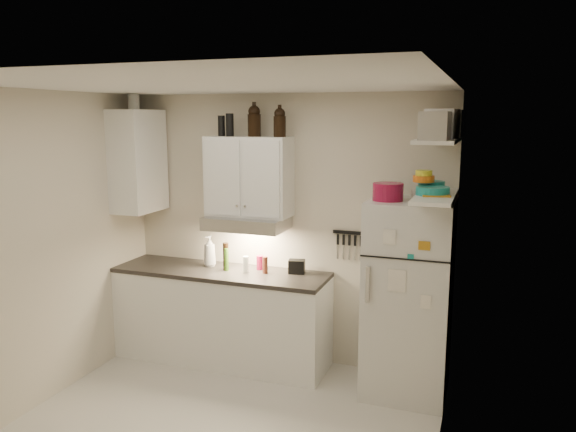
% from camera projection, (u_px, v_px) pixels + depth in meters
% --- Properties ---
extents(ceiling, '(3.20, 3.00, 0.02)m').
position_uv_depth(ceiling, '(209.00, 83.00, 3.83)').
color(ceiling, white).
rests_on(ceiling, ground).
extents(back_wall, '(3.20, 0.02, 2.60)m').
position_uv_depth(back_wall, '(285.00, 229.00, 5.46)').
color(back_wall, beige).
rests_on(back_wall, ground).
extents(left_wall, '(0.02, 3.00, 2.60)m').
position_uv_depth(left_wall, '(38.00, 251.00, 4.60)').
color(left_wall, beige).
rests_on(left_wall, ground).
extents(right_wall, '(0.02, 3.00, 2.60)m').
position_uv_depth(right_wall, '(443.00, 291.00, 3.52)').
color(right_wall, beige).
rests_on(right_wall, ground).
extents(base_cabinet, '(2.10, 0.60, 0.88)m').
position_uv_depth(base_cabinet, '(222.00, 317.00, 5.50)').
color(base_cabinet, white).
rests_on(base_cabinet, floor).
extents(countertop, '(2.10, 0.62, 0.04)m').
position_uv_depth(countertop, '(221.00, 272.00, 5.42)').
color(countertop, '#2A2724').
rests_on(countertop, base_cabinet).
extents(upper_cabinet, '(0.80, 0.33, 0.75)m').
position_uv_depth(upper_cabinet, '(249.00, 176.00, 5.30)').
color(upper_cabinet, white).
rests_on(upper_cabinet, back_wall).
extents(side_cabinet, '(0.33, 0.55, 1.00)m').
position_uv_depth(side_cabinet, '(138.00, 161.00, 5.54)').
color(side_cabinet, white).
rests_on(side_cabinet, left_wall).
extents(range_hood, '(0.76, 0.46, 0.12)m').
position_uv_depth(range_hood, '(247.00, 223.00, 5.32)').
color(range_hood, silver).
rests_on(range_hood, back_wall).
extents(fridge, '(0.70, 0.68, 1.70)m').
position_uv_depth(fridge, '(408.00, 298.00, 4.79)').
color(fridge, silver).
rests_on(fridge, floor).
extents(shelf_hi, '(0.30, 0.95, 0.03)m').
position_uv_depth(shelf_hi, '(438.00, 140.00, 4.37)').
color(shelf_hi, white).
rests_on(shelf_hi, right_wall).
extents(shelf_lo, '(0.30, 0.95, 0.03)m').
position_uv_depth(shelf_lo, '(436.00, 196.00, 4.44)').
color(shelf_lo, white).
rests_on(shelf_lo, right_wall).
extents(knife_strip, '(0.42, 0.02, 0.03)m').
position_uv_depth(knife_strip, '(355.00, 233.00, 5.20)').
color(knife_strip, black).
rests_on(knife_strip, back_wall).
extents(dutch_oven, '(0.27, 0.27, 0.15)m').
position_uv_depth(dutch_oven, '(388.00, 192.00, 4.61)').
color(dutch_oven, maroon).
rests_on(dutch_oven, fridge).
extents(book_stack, '(0.26, 0.30, 0.09)m').
position_uv_depth(book_stack, '(435.00, 199.00, 4.41)').
color(book_stack, '#BA7F17').
rests_on(book_stack, fridge).
extents(spice_jar, '(0.06, 0.06, 0.09)m').
position_uv_depth(spice_jar, '(415.00, 195.00, 4.64)').
color(spice_jar, silver).
rests_on(spice_jar, fridge).
extents(stock_pot, '(0.31, 0.31, 0.22)m').
position_uv_depth(stock_pot, '(447.00, 124.00, 4.67)').
color(stock_pot, silver).
rests_on(stock_pot, shelf_hi).
extents(tin_a, '(0.26, 0.24, 0.23)m').
position_uv_depth(tin_a, '(442.00, 124.00, 4.30)').
color(tin_a, '#AAAAAD').
rests_on(tin_a, shelf_hi).
extents(tin_b, '(0.22, 0.22, 0.20)m').
position_uv_depth(tin_b, '(435.00, 126.00, 4.03)').
color(tin_b, '#AAAAAD').
rests_on(tin_b, shelf_hi).
extents(bowl_teal, '(0.22, 0.22, 0.09)m').
position_uv_depth(bowl_teal, '(431.00, 186.00, 4.62)').
color(bowl_teal, teal).
rests_on(bowl_teal, shelf_lo).
extents(bowl_orange, '(0.17, 0.17, 0.05)m').
position_uv_depth(bowl_orange, '(424.00, 179.00, 4.53)').
color(bowl_orange, orange).
rests_on(bowl_orange, bowl_teal).
extents(bowl_yellow, '(0.13, 0.13, 0.04)m').
position_uv_depth(bowl_yellow, '(424.00, 173.00, 4.52)').
color(bowl_yellow, yellow).
rests_on(bowl_yellow, bowl_orange).
extents(plates, '(0.34, 0.34, 0.07)m').
position_uv_depth(plates, '(433.00, 191.00, 4.40)').
color(plates, teal).
rests_on(plates, shelf_lo).
extents(growler_a, '(0.16, 0.16, 0.29)m').
position_uv_depth(growler_a, '(254.00, 121.00, 5.21)').
color(growler_a, black).
rests_on(growler_a, upper_cabinet).
extents(growler_b, '(0.13, 0.13, 0.27)m').
position_uv_depth(growler_b, '(280.00, 122.00, 5.09)').
color(growler_b, black).
rests_on(growler_b, upper_cabinet).
extents(thermos_a, '(0.09, 0.09, 0.21)m').
position_uv_depth(thermos_a, '(230.00, 125.00, 5.22)').
color(thermos_a, black).
rests_on(thermos_a, upper_cabinet).
extents(thermos_b, '(0.07, 0.07, 0.19)m').
position_uv_depth(thermos_b, '(221.00, 126.00, 5.29)').
color(thermos_b, black).
rests_on(thermos_b, upper_cabinet).
extents(side_jar, '(0.14, 0.14, 0.15)m').
position_uv_depth(side_jar, '(134.00, 102.00, 5.43)').
color(side_jar, silver).
rests_on(side_jar, side_cabinet).
extents(soap_bottle, '(0.17, 0.17, 0.34)m').
position_uv_depth(soap_bottle, '(210.00, 249.00, 5.54)').
color(soap_bottle, white).
rests_on(soap_bottle, countertop).
extents(pepper_mill, '(0.06, 0.06, 0.16)m').
position_uv_depth(pepper_mill, '(265.00, 265.00, 5.30)').
color(pepper_mill, '#612B1D').
rests_on(pepper_mill, countertop).
extents(oil_bottle, '(0.05, 0.05, 0.22)m').
position_uv_depth(oil_bottle, '(226.00, 259.00, 5.39)').
color(oil_bottle, '#375F17').
rests_on(oil_bottle, countertop).
extents(vinegar_bottle, '(0.06, 0.06, 0.27)m').
position_uv_depth(vinegar_bottle, '(226.00, 257.00, 5.40)').
color(vinegar_bottle, black).
rests_on(vinegar_bottle, countertop).
extents(clear_bottle, '(0.07, 0.07, 0.16)m').
position_uv_depth(clear_bottle, '(246.00, 265.00, 5.32)').
color(clear_bottle, silver).
rests_on(clear_bottle, countertop).
extents(red_jar, '(0.09, 0.09, 0.14)m').
position_uv_depth(red_jar, '(260.00, 263.00, 5.43)').
color(red_jar, maroon).
rests_on(red_jar, countertop).
extents(caddy, '(0.17, 0.13, 0.13)m').
position_uv_depth(caddy, '(297.00, 267.00, 5.30)').
color(caddy, black).
rests_on(caddy, countertop).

